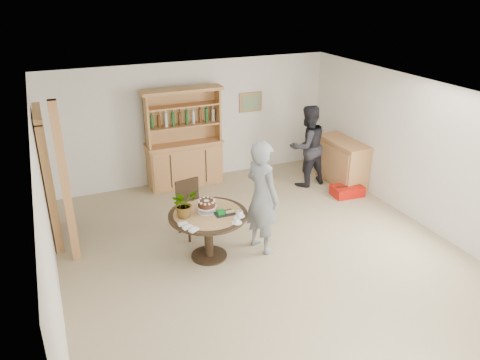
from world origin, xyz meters
name	(u,v)px	position (x,y,z in m)	size (l,w,h in m)	color
ground	(267,259)	(0.00, 0.00, 0.00)	(7.00, 7.00, 0.00)	tan
room_shell	(269,153)	(0.00, 0.01, 1.74)	(6.04, 7.04, 2.52)	white
doorway	(47,176)	(-2.93, 2.00, 1.11)	(0.13, 1.10, 2.18)	black
pine_post	(65,185)	(-2.70, 1.20, 1.25)	(0.12, 0.12, 2.50)	tan
hutch	(184,153)	(-0.30, 3.24, 0.69)	(1.62, 0.54, 2.04)	#B87D4E
sideboard	(342,162)	(2.74, 2.00, 0.47)	(0.54, 1.26, 0.94)	#B87D4E
dining_table	(208,222)	(-0.79, 0.42, 0.60)	(1.20, 1.20, 0.76)	black
dining_chair	(191,204)	(-0.81, 1.25, 0.54)	(0.49, 0.49, 0.95)	black
birthday_cake	(207,204)	(-0.79, 0.47, 0.88)	(0.30, 0.30, 0.20)	white
flower_vase	(184,203)	(-1.14, 0.47, 0.97)	(0.38, 0.33, 0.42)	#3F7233
gift_tray	(224,213)	(-0.58, 0.30, 0.79)	(0.30, 0.20, 0.08)	black
coffee_cup_a	(240,214)	(-0.39, 0.14, 0.80)	(0.15, 0.15, 0.09)	white
coffee_cup_b	(237,221)	(-0.51, -0.03, 0.79)	(0.15, 0.15, 0.08)	white
napkins	(188,227)	(-1.20, 0.11, 0.77)	(0.24, 0.33, 0.03)	white
teen_boy	(262,197)	(0.06, 0.32, 0.91)	(0.67, 0.44, 1.82)	slate
adult_person	(307,146)	(2.02, 2.24, 0.85)	(0.82, 0.64, 1.69)	black
red_suitcase	(347,191)	(2.50, 1.43, 0.10)	(0.63, 0.44, 0.21)	red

